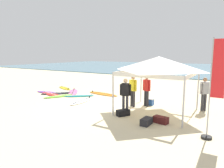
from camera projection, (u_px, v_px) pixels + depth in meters
ground_plane at (102, 105)px, 11.40m from camera, size 80.00×80.00×0.00m
sea at (199, 68)px, 38.66m from camera, size 80.00×36.00×0.10m
canopy_tent at (159, 64)px, 9.70m from camera, size 3.31×3.31×2.75m
surfboard_teal at (79, 96)px, 13.70m from camera, size 1.85×1.73×0.19m
surfboard_yellow at (65, 88)px, 16.79m from camera, size 2.08×1.34×0.19m
surfboard_pink at (73, 92)px, 15.08m from camera, size 2.05×2.35×0.19m
surfboard_purple at (50, 92)px, 14.90m from camera, size 2.42×0.87×0.19m
surfboard_lime at (60, 96)px, 13.65m from camera, size 1.41×2.20×0.19m
surfboard_white at (82, 101)px, 12.25m from camera, size 0.85×2.24×0.19m
surfboard_orange at (103, 94)px, 14.42m from camera, size 2.63×1.02×0.19m
surfboard_black at (59, 93)px, 14.64m from camera, size 2.18×2.33×0.19m
surfboard_red at (50, 94)px, 14.48m from camera, size 2.58×1.36×0.19m
person_black at (125, 93)px, 9.67m from camera, size 0.53×0.31×1.71m
person_yellow at (133, 89)px, 10.93m from camera, size 0.52×0.33×1.71m
person_grey at (204, 92)px, 10.10m from camera, size 0.40×0.45×1.71m
person_red at (147, 89)px, 10.99m from camera, size 0.51×0.35×1.71m
banner_flag at (213, 94)px, 6.63m from camera, size 0.60×0.36×3.40m
gear_bag_near_tent at (146, 122)px, 8.22m from camera, size 0.33×0.61×0.28m
gear_bag_by_pole at (123, 113)px, 9.44m from camera, size 0.58×0.68×0.28m
gear_bag_on_sand at (161, 120)px, 8.43m from camera, size 0.65×0.42×0.28m
cooler_box at (149, 102)px, 11.40m from camera, size 0.50×0.36×0.39m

